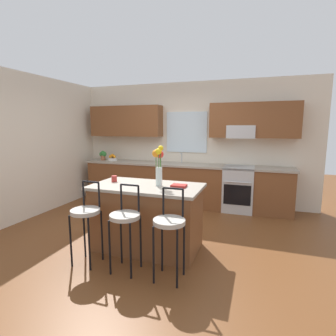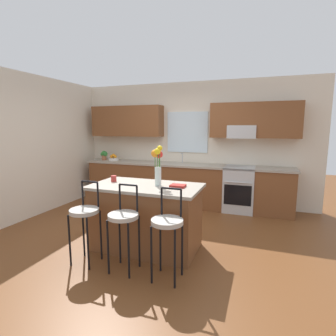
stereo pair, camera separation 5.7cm
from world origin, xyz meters
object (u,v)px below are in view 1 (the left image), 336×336
object	(u,v)px
mug_ceramic	(114,179)
oven_range	(238,189)
flower_vase	(159,162)
cookbook	(179,186)
bar_stool_far	(169,226)
fruit_bowl_oranges	(113,158)
potted_plant_small	(103,155)
bar_stool_middle	(125,220)
kitchen_island	(147,217)
bar_stool_near	(86,215)

from	to	relation	value
mug_ceramic	oven_range	bearing A→B (deg)	52.63
flower_vase	cookbook	distance (m)	0.42
bar_stool_far	fruit_bowl_oranges	xyz separation A→B (m)	(-2.42, 2.86, 0.34)
potted_plant_small	bar_stool_far	bearing A→B (deg)	-46.86
oven_range	fruit_bowl_oranges	world-z (taller)	fruit_bowl_oranges
flower_vase	mug_ceramic	bearing A→B (deg)	178.17
bar_stool_middle	flower_vase	bearing A→B (deg)	75.99
oven_range	mug_ceramic	bearing A→B (deg)	-127.37
kitchen_island	bar_stool_far	distance (m)	0.85
oven_range	potted_plant_small	xyz separation A→B (m)	(-3.21, 0.02, 0.59)
kitchen_island	bar_stool_near	xyz separation A→B (m)	(-0.55, -0.63, 0.17)
bar_stool_far	potted_plant_small	size ratio (longest dim) A/B	4.61
potted_plant_small	fruit_bowl_oranges	bearing A→B (deg)	1.23
bar_stool_near	cookbook	world-z (taller)	bar_stool_near
fruit_bowl_oranges	potted_plant_small	distance (m)	0.27
cookbook	fruit_bowl_oranges	bearing A→B (deg)	136.76
kitchen_island	bar_stool_middle	bearing A→B (deg)	-90.00
bar_stool_near	mug_ceramic	size ratio (longest dim) A/B	11.58
cookbook	bar_stool_middle	bearing A→B (deg)	-123.87
flower_vase	kitchen_island	bearing A→B (deg)	-167.38
fruit_bowl_oranges	oven_range	bearing A→B (deg)	-0.58
mug_ceramic	cookbook	bearing A→B (deg)	-0.79
bar_stool_near	bar_stool_far	distance (m)	1.10
oven_range	flower_vase	world-z (taller)	flower_vase
kitchen_island	bar_stool_far	size ratio (longest dim) A/B	1.47
kitchen_island	potted_plant_small	bearing A→B (deg)	133.71
oven_range	kitchen_island	distance (m)	2.45
kitchen_island	fruit_bowl_oranges	xyz separation A→B (m)	(-1.87, 2.23, 0.51)
bar_stool_middle	cookbook	distance (m)	0.87
mug_ceramic	flower_vase	bearing A→B (deg)	-1.83
bar_stool_middle	bar_stool_near	bearing A→B (deg)	180.00
bar_stool_middle	bar_stool_far	xyz separation A→B (m)	(0.55, 0.00, 0.00)
bar_stool_far	cookbook	bearing A→B (deg)	98.03
kitchen_island	cookbook	distance (m)	0.66
bar_stool_far	fruit_bowl_oranges	world-z (taller)	fruit_bowl_oranges
mug_ceramic	bar_stool_middle	bearing A→B (deg)	-51.84
kitchen_island	mug_ceramic	xyz separation A→B (m)	(-0.54, 0.06, 0.50)
bar_stool_near	oven_range	bearing A→B (deg)	59.90
mug_ceramic	bar_stool_near	bearing A→B (deg)	-90.59
bar_stool_near	potted_plant_small	world-z (taller)	potted_plant_small
mug_ceramic	fruit_bowl_oranges	bearing A→B (deg)	121.39
flower_vase	potted_plant_small	world-z (taller)	flower_vase
bar_stool_middle	potted_plant_small	world-z (taller)	potted_plant_small
bar_stool_middle	flower_vase	size ratio (longest dim) A/B	1.88
mug_ceramic	bar_stool_far	bearing A→B (deg)	-32.30
potted_plant_small	bar_stool_near	bearing A→B (deg)	-61.11
oven_range	kitchen_island	bearing A→B (deg)	-116.37
kitchen_island	bar_stool_near	world-z (taller)	bar_stool_near
bar_stool_middle	flower_vase	world-z (taller)	flower_vase
bar_stool_middle	fruit_bowl_oranges	size ratio (longest dim) A/B	4.34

